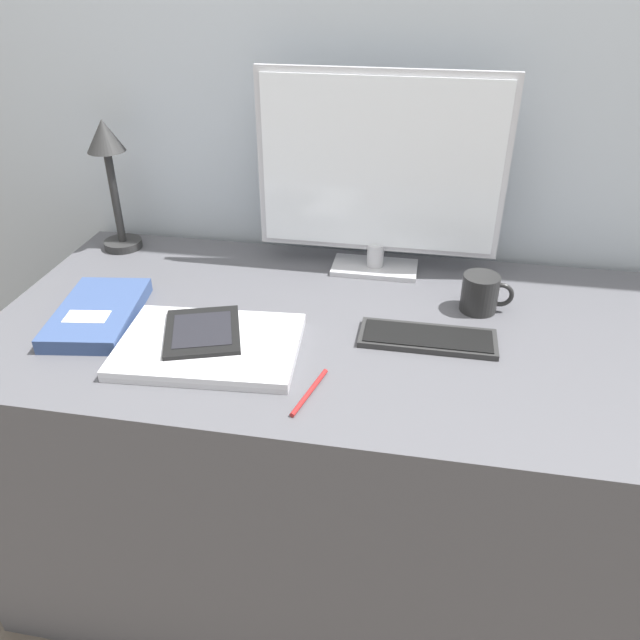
{
  "coord_description": "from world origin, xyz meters",
  "views": [
    {
      "loc": [
        0.15,
        -0.96,
        1.4
      ],
      "look_at": [
        -0.04,
        0.06,
        0.77
      ],
      "focal_mm": 35.0,
      "sensor_mm": 36.0,
      "label": 1
    }
  ],
  "objects_px": {
    "notebook": "(98,314)",
    "coffee_mug": "(481,293)",
    "laptop": "(209,346)",
    "desk_lamp": "(109,165)",
    "ereader": "(202,331)",
    "monitor": "(380,172)",
    "keyboard": "(428,338)",
    "pen": "(309,392)"
  },
  "relations": [
    {
      "from": "laptop",
      "to": "keyboard",
      "type": "bearing_deg",
      "value": 15.07
    },
    {
      "from": "keyboard",
      "to": "ereader",
      "type": "xyz_separation_m",
      "value": [
        -0.44,
        -0.09,
        0.02
      ]
    },
    {
      "from": "notebook",
      "to": "pen",
      "type": "bearing_deg",
      "value": -19.17
    },
    {
      "from": "notebook",
      "to": "coffee_mug",
      "type": "xyz_separation_m",
      "value": [
        0.8,
        0.19,
        0.03
      ]
    },
    {
      "from": "keyboard",
      "to": "coffee_mug",
      "type": "relative_size",
      "value": 2.46
    },
    {
      "from": "desk_lamp",
      "to": "monitor",
      "type": "bearing_deg",
      "value": -0.97
    },
    {
      "from": "ereader",
      "to": "pen",
      "type": "relative_size",
      "value": 1.54
    },
    {
      "from": "keyboard",
      "to": "notebook",
      "type": "distance_m",
      "value": 0.7
    },
    {
      "from": "notebook",
      "to": "laptop",
      "type": "bearing_deg",
      "value": -14.53
    },
    {
      "from": "monitor",
      "to": "ereader",
      "type": "distance_m",
      "value": 0.54
    },
    {
      "from": "ereader",
      "to": "notebook",
      "type": "xyz_separation_m",
      "value": [
        -0.25,
        0.05,
        -0.01
      ]
    },
    {
      "from": "laptop",
      "to": "desk_lamp",
      "type": "xyz_separation_m",
      "value": [
        -0.39,
        0.43,
        0.21
      ]
    },
    {
      "from": "monitor",
      "to": "coffee_mug",
      "type": "bearing_deg",
      "value": -32.75
    },
    {
      "from": "laptop",
      "to": "coffee_mug",
      "type": "height_order",
      "value": "coffee_mug"
    },
    {
      "from": "monitor",
      "to": "coffee_mug",
      "type": "relative_size",
      "value": 5.07
    },
    {
      "from": "laptop",
      "to": "coffee_mug",
      "type": "relative_size",
      "value": 3.28
    },
    {
      "from": "monitor",
      "to": "notebook",
      "type": "height_order",
      "value": "monitor"
    },
    {
      "from": "desk_lamp",
      "to": "notebook",
      "type": "relative_size",
      "value": 1.14
    },
    {
      "from": "ereader",
      "to": "desk_lamp",
      "type": "distance_m",
      "value": 0.58
    },
    {
      "from": "monitor",
      "to": "keyboard",
      "type": "height_order",
      "value": "monitor"
    },
    {
      "from": "coffee_mug",
      "to": "notebook",
      "type": "bearing_deg",
      "value": -166.66
    },
    {
      "from": "laptop",
      "to": "coffee_mug",
      "type": "bearing_deg",
      "value": 26.25
    },
    {
      "from": "ereader",
      "to": "notebook",
      "type": "bearing_deg",
      "value": 169.65
    },
    {
      "from": "desk_lamp",
      "to": "notebook",
      "type": "xyz_separation_m",
      "value": [
        0.11,
        -0.36,
        -0.21
      ]
    },
    {
      "from": "pen",
      "to": "ereader",
      "type": "bearing_deg",
      "value": 152.58
    },
    {
      "from": "monitor",
      "to": "laptop",
      "type": "distance_m",
      "value": 0.56
    },
    {
      "from": "desk_lamp",
      "to": "coffee_mug",
      "type": "distance_m",
      "value": 0.95
    },
    {
      "from": "laptop",
      "to": "pen",
      "type": "relative_size",
      "value": 2.63
    },
    {
      "from": "monitor",
      "to": "notebook",
      "type": "distance_m",
      "value": 0.69
    },
    {
      "from": "laptop",
      "to": "notebook",
      "type": "height_order",
      "value": "notebook"
    },
    {
      "from": "desk_lamp",
      "to": "pen",
      "type": "relative_size",
      "value": 2.39
    },
    {
      "from": "monitor",
      "to": "pen",
      "type": "relative_size",
      "value": 4.07
    },
    {
      "from": "laptop",
      "to": "pen",
      "type": "xyz_separation_m",
      "value": [
        0.22,
        -0.1,
        -0.01
      ]
    },
    {
      "from": "pen",
      "to": "laptop",
      "type": "bearing_deg",
      "value": 155.44
    },
    {
      "from": "coffee_mug",
      "to": "laptop",
      "type": "bearing_deg",
      "value": -153.75
    },
    {
      "from": "keyboard",
      "to": "coffee_mug",
      "type": "height_order",
      "value": "coffee_mug"
    },
    {
      "from": "monitor",
      "to": "pen",
      "type": "bearing_deg",
      "value": -96.79
    },
    {
      "from": "laptop",
      "to": "ereader",
      "type": "xyz_separation_m",
      "value": [
        -0.02,
        0.02,
        0.02
      ]
    },
    {
      "from": "coffee_mug",
      "to": "keyboard",
      "type": "bearing_deg",
      "value": -125.9
    },
    {
      "from": "notebook",
      "to": "coffee_mug",
      "type": "relative_size",
      "value": 2.62
    },
    {
      "from": "laptop",
      "to": "notebook",
      "type": "xyz_separation_m",
      "value": [
        -0.27,
        0.07,
        0.0
      ]
    },
    {
      "from": "monitor",
      "to": "pen",
      "type": "height_order",
      "value": "monitor"
    }
  ]
}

